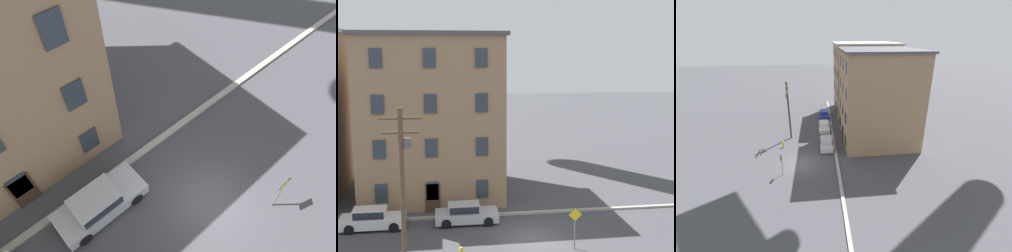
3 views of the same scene
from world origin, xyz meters
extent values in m
plane|color=#424247|center=(0.00, 0.00, 0.00)|extent=(200.00, 200.00, 0.00)
cube|color=#9E998E|center=(0.00, 4.50, 0.08)|extent=(56.00, 0.36, 0.16)
cube|color=#2D3842|center=(-6.50, 5.94, 1.65)|extent=(0.90, 0.10, 1.40)
cube|color=#2D3842|center=(-2.75, 5.94, 1.65)|extent=(0.90, 0.10, 1.40)
cube|color=#2D3842|center=(-2.75, 5.94, 4.94)|extent=(0.90, 0.10, 1.40)
cube|color=#2D3842|center=(-2.75, 5.94, 8.23)|extent=(0.90, 0.10, 1.40)
cube|color=#472D1E|center=(-6.50, 5.94, 1.10)|extent=(1.10, 0.10, 2.20)
cube|color=#B7B7BC|center=(-4.12, 3.32, 0.53)|extent=(4.40, 1.80, 0.70)
cube|color=#B7B7BC|center=(-4.32, 3.32, 1.15)|extent=(2.20, 1.51, 0.55)
cube|color=#1E232D|center=(-4.32, 3.32, 1.15)|extent=(2.02, 1.58, 0.48)
cylinder|color=black|center=(-2.67, 4.17, 0.33)|extent=(0.66, 0.22, 0.66)
cylinder|color=black|center=(-2.67, 2.47, 0.33)|extent=(0.66, 0.22, 0.66)
cylinder|color=black|center=(-5.57, 4.17, 0.33)|extent=(0.66, 0.22, 0.66)
cylinder|color=black|center=(-5.57, 2.47, 0.33)|extent=(0.66, 0.22, 0.66)
cylinder|color=slate|center=(2.15, -2.04, 1.27)|extent=(0.08, 0.08, 2.54)
cube|color=yellow|center=(2.15, -2.07, 2.23)|extent=(0.87, 0.03, 0.87)
cube|color=black|center=(2.15, -2.06, 2.23)|extent=(0.94, 0.02, 0.94)
camera|label=1|loc=(-5.96, -3.54, 15.07)|focal=35.00mm
camera|label=2|loc=(-5.97, -28.29, 12.12)|focal=50.00mm
camera|label=3|loc=(25.08, 2.59, 15.32)|focal=24.00mm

